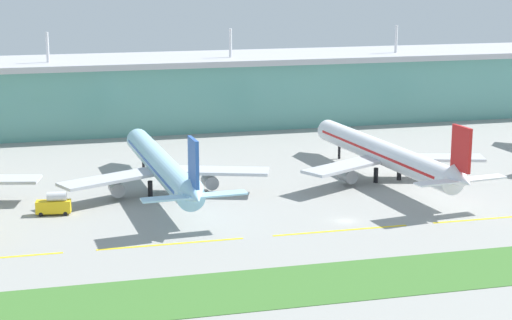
{
  "coord_description": "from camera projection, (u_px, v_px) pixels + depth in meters",
  "views": [
    {
      "loc": [
        -60.3,
        -161.54,
        52.57
      ],
      "look_at": [
        -11.39,
        29.36,
        7.0
      ],
      "focal_mm": 61.09,
      "sensor_mm": 36.0,
      "label": 1
    }
  ],
  "objects": [
    {
      "name": "taxiway_stripe_mid_west",
      "position": [
        171.0,
        244.0,
        164.47
      ],
      "size": [
        28.0,
        0.7,
        0.04
      ],
      "primitive_type": "cube",
      "color": "yellow",
      "rests_on": "ground"
    },
    {
      "name": "airliner_near_middle",
      "position": [
        162.0,
        166.0,
        198.46
      ],
      "size": [
        48.72,
        70.47,
        18.9
      ],
      "color": "#9ED1EA",
      "rests_on": "ground"
    },
    {
      "name": "ground_plane",
      "position": [
        345.0,
        221.0,
        178.89
      ],
      "size": [
        600.0,
        600.0,
        0.0
      ],
      "primitive_type": "plane",
      "color": "gray"
    },
    {
      "name": "fuel_truck",
      "position": [
        54.0,
        204.0,
        183.0
      ],
      "size": [
        7.49,
        3.58,
        4.95
      ],
      "color": "gold",
      "rests_on": "ground"
    },
    {
      "name": "grass_verge",
      "position": [
        410.0,
        275.0,
        148.47
      ],
      "size": [
        300.0,
        18.0,
        0.1
      ],
      "primitive_type": "cube",
      "color": "#3D702D",
      "rests_on": "ground"
    },
    {
      "name": "terminal_building",
      "position": [
        227.0,
        89.0,
        281.78
      ],
      "size": [
        288.0,
        34.0,
        31.41
      ],
      "color": "#5B9E93",
      "rests_on": "ground"
    },
    {
      "name": "airliner_far_middle",
      "position": [
        385.0,
        154.0,
        210.93
      ],
      "size": [
        48.46,
        72.24,
        18.9
      ],
      "color": "white",
      "rests_on": "ground"
    },
    {
      "name": "taxiway_stripe_centre",
      "position": [
        341.0,
        230.0,
        172.69
      ],
      "size": [
        28.0,
        0.7,
        0.04
      ],
      "primitive_type": "cube",
      "color": "yellow",
      "rests_on": "ground"
    },
    {
      "name": "taxiway_stripe_mid_east",
      "position": [
        495.0,
        218.0,
        180.91
      ],
      "size": [
        28.0,
        0.7,
        0.04
      ],
      "primitive_type": "cube",
      "color": "yellow",
      "rests_on": "ground"
    }
  ]
}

